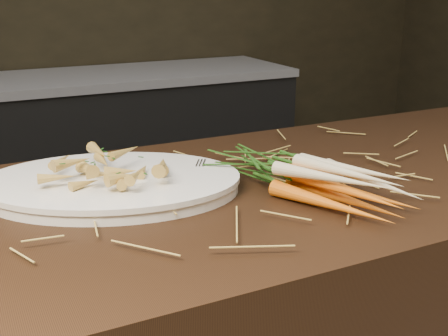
{
  "coord_description": "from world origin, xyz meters",
  "views": [
    {
      "loc": [
        -0.45,
        -0.6,
        1.28
      ],
      "look_at": [
        -0.02,
        0.25,
        0.96
      ],
      "focal_mm": 45.0,
      "sensor_mm": 36.0,
      "label": 1
    }
  ],
  "objects": [
    {
      "name": "roasted_veg_heap",
      "position": [
        -0.2,
        0.38,
        0.95
      ],
      "size": [
        0.28,
        0.24,
        0.05
      ],
      "primitive_type": null,
      "rotation": [
        0.0,
        0.0,
        -0.38
      ],
      "color": "#A9782F",
      "rests_on": "serving_platter"
    },
    {
      "name": "serving_fork",
      "position": [
        -0.05,
        0.3,
        0.93
      ],
      "size": [
        0.11,
        0.16,
        0.0
      ],
      "primitive_type": "cube",
      "rotation": [
        0.0,
        0.0,
        -0.55
      ],
      "color": "silver",
      "rests_on": "serving_platter"
    },
    {
      "name": "root_veg_bunch",
      "position": [
        0.11,
        0.25,
        0.94
      ],
      "size": [
        0.27,
        0.45,
        0.08
      ],
      "rotation": [
        0.0,
        0.0,
        0.32
      ],
      "color": "orange",
      "rests_on": "main_counter"
    },
    {
      "name": "straw_bedding",
      "position": [
        0.0,
        0.3,
        0.91
      ],
      "size": [
        1.4,
        0.6,
        0.02
      ],
      "primitive_type": null,
      "color": "#A1843D",
      "rests_on": "main_counter"
    },
    {
      "name": "serving_platter",
      "position": [
        -0.2,
        0.38,
        0.91
      ],
      "size": [
        0.56,
        0.47,
        0.03
      ],
      "primitive_type": null,
      "rotation": [
        0.0,
        0.0,
        -0.38
      ],
      "color": "white",
      "rests_on": "main_counter"
    },
    {
      "name": "back_counter",
      "position": [
        0.3,
        2.18,
        0.42
      ],
      "size": [
        1.82,
        0.62,
        0.84
      ],
      "color": "black",
      "rests_on": "ground"
    }
  ]
}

